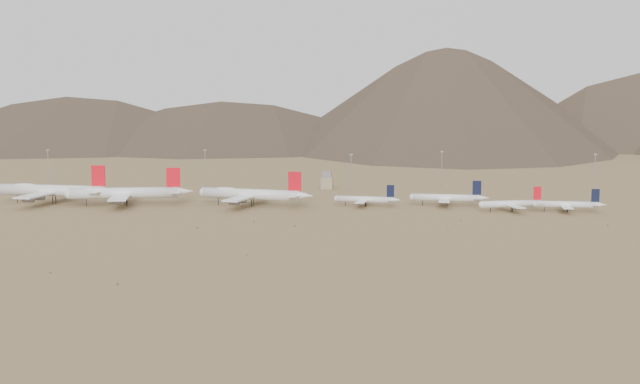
# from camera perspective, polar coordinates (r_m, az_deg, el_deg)

# --- Properties ---
(ground) EXTENTS (3000.00, 3000.00, 0.00)m
(ground) POSITION_cam_1_polar(r_m,az_deg,el_deg) (440.65, -4.71, -1.52)
(ground) COLOR #9E8052
(ground) RESTS_ON ground
(mountain_ridge) EXTENTS (4400.00, 1000.00, 300.00)m
(mountain_ridge) POSITION_cam_1_polar(r_m,az_deg,el_deg) (1334.27, 2.07, 10.52)
(mountain_ridge) COLOR #4D3A2E
(mountain_ridge) RESTS_ON ground
(widebody_west) EXTENTS (79.15, 61.38, 23.56)m
(widebody_west) POSITION_cam_1_polar(r_m,az_deg,el_deg) (502.07, -18.50, 0.11)
(widebody_west) COLOR white
(widebody_west) RESTS_ON ground
(widebody_centre) EXTENTS (73.01, 57.40, 22.03)m
(widebody_centre) POSITION_cam_1_polar(r_m,az_deg,el_deg) (482.10, -13.71, -0.06)
(widebody_centre) COLOR white
(widebody_centre) RESTS_ON ground
(widebody_east) EXTENTS (70.05, 55.05, 21.13)m
(widebody_east) POSITION_cam_1_polar(r_m,az_deg,el_deg) (466.81, -4.92, -0.15)
(widebody_east) COLOR white
(widebody_east) RESTS_ON ground
(narrowbody_a) EXTENTS (39.32, 28.58, 13.03)m
(narrowbody_a) POSITION_cam_1_polar(r_m,az_deg,el_deg) (465.82, 3.31, -0.53)
(narrowbody_a) COLOR white
(narrowbody_a) RESTS_ON ground
(narrowbody_b) EXTENTS (46.22, 33.29, 15.25)m
(narrowbody_b) POSITION_cam_1_polar(r_m,az_deg,el_deg) (472.65, 9.08, -0.41)
(narrowbody_b) COLOR white
(narrowbody_b) RESTS_ON ground
(narrowbody_c) EXTENTS (40.01, 29.71, 13.62)m
(narrowbody_c) POSITION_cam_1_polar(r_m,az_deg,el_deg) (457.59, 13.53, -0.82)
(narrowbody_c) COLOR white
(narrowbody_c) RESTS_ON ground
(narrowbody_d) EXTENTS (40.06, 28.82, 13.22)m
(narrowbody_d) POSITION_cam_1_polar(r_m,az_deg,el_deg) (463.57, 17.23, -0.85)
(narrowbody_d) COLOR white
(narrowbody_d) RESTS_ON ground
(control_tower) EXTENTS (8.00, 8.00, 12.00)m
(control_tower) POSITION_cam_1_polar(r_m,az_deg,el_deg) (554.32, 0.50, 0.77)
(control_tower) COLOR gray
(control_tower) RESTS_ON ground
(mast_far_west) EXTENTS (2.00, 0.60, 25.70)m
(mast_far_west) POSITION_cam_1_polar(r_m,az_deg,el_deg) (610.04, -18.76, 1.80)
(mast_far_west) COLOR gray
(mast_far_west) RESTS_ON ground
(mast_west) EXTENTS (2.00, 0.60, 25.70)m
(mast_west) POSITION_cam_1_polar(r_m,az_deg,el_deg) (581.08, -8.17, 1.86)
(mast_west) COLOR gray
(mast_west) RESTS_ON ground
(mast_centre) EXTENTS (2.00, 0.60, 25.70)m
(mast_centre) POSITION_cam_1_polar(r_m,az_deg,el_deg) (533.53, 2.22, 1.49)
(mast_centre) COLOR gray
(mast_centre) RESTS_ON ground
(mast_east) EXTENTS (2.00, 0.60, 25.70)m
(mast_east) POSITION_cam_1_polar(r_m,az_deg,el_deg) (568.16, 8.65, 1.74)
(mast_east) COLOR gray
(mast_east) RESTS_ON ground
(mast_far_east) EXTENTS (2.00, 0.60, 25.70)m
(mast_far_east) POSITION_cam_1_polar(r_m,az_deg,el_deg) (565.81, 18.96, 1.43)
(mast_far_east) COLOR gray
(mast_far_east) RESTS_ON ground
(desert_scrub) EXTENTS (439.68, 181.12, 0.84)m
(desert_scrub) POSITION_cam_1_polar(r_m,az_deg,el_deg) (372.70, -12.87, -3.14)
(desert_scrub) COLOR brown
(desert_scrub) RESTS_ON ground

